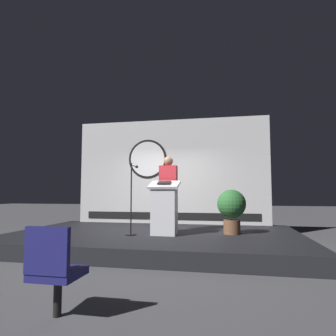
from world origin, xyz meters
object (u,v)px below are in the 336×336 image
object	(u,v)px
audience_chair_right	(54,267)
microphone_stand	(132,209)
potted_plant	(232,207)
podium	(164,208)
speaker_person	(168,193)

from	to	relation	value
audience_chair_right	microphone_stand	bearing A→B (deg)	95.97
potted_plant	microphone_stand	bearing A→B (deg)	-166.18
microphone_stand	audience_chair_right	distance (m)	3.49
microphone_stand	potted_plant	distance (m)	2.17
podium	speaker_person	world-z (taller)	speaker_person
potted_plant	audience_chair_right	bearing A→B (deg)	-113.78
speaker_person	potted_plant	bearing A→B (deg)	-2.37
speaker_person	microphone_stand	world-z (taller)	speaker_person
podium	microphone_stand	distance (m)	0.70
speaker_person	audience_chair_right	bearing A→B (deg)	-94.67
podium	speaker_person	bearing A→B (deg)	90.79
potted_plant	audience_chair_right	xyz separation A→B (m)	(-1.75, -3.97, -0.39)
audience_chair_right	speaker_person	bearing A→B (deg)	85.33
podium	potted_plant	world-z (taller)	podium
podium	microphone_stand	world-z (taller)	microphone_stand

